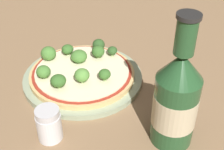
# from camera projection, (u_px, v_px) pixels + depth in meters

# --- Properties ---
(ground_plane) EXTENTS (3.00, 3.00, 0.00)m
(ground_plane) POSITION_uv_depth(u_px,v_px,m) (89.00, 75.00, 0.70)
(ground_plane) COLOR #846647
(plate) EXTENTS (0.26, 0.26, 0.01)m
(plate) POSITION_uv_depth(u_px,v_px,m) (83.00, 77.00, 0.68)
(plate) COLOR #93A384
(plate) RESTS_ON ground_plane
(pizza) EXTENTS (0.22, 0.22, 0.01)m
(pizza) POSITION_uv_depth(u_px,v_px,m) (81.00, 72.00, 0.67)
(pizza) COLOR tan
(pizza) RESTS_ON plate
(broccoli_floret_0) EXTENTS (0.03, 0.03, 0.03)m
(broccoli_floret_0) POSITION_uv_depth(u_px,v_px,m) (99.00, 45.00, 0.72)
(broccoli_floret_0) COLOR #89A866
(broccoli_floret_0) RESTS_ON pizza
(broccoli_floret_1) EXTENTS (0.03, 0.03, 0.03)m
(broccoli_floret_1) POSITION_uv_depth(u_px,v_px,m) (68.00, 49.00, 0.71)
(broccoli_floret_1) COLOR #89A866
(broccoli_floret_1) RESTS_ON pizza
(broccoli_floret_2) EXTENTS (0.03, 0.03, 0.03)m
(broccoli_floret_2) POSITION_uv_depth(u_px,v_px,m) (48.00, 53.00, 0.69)
(broccoli_floret_2) COLOR #89A866
(broccoli_floret_2) RESTS_ON pizza
(broccoli_floret_3) EXTENTS (0.03, 0.03, 0.03)m
(broccoli_floret_3) POSITION_uv_depth(u_px,v_px,m) (60.00, 81.00, 0.60)
(broccoli_floret_3) COLOR #89A866
(broccoli_floret_3) RESTS_ON pizza
(broccoli_floret_4) EXTENTS (0.03, 0.03, 0.03)m
(broccoli_floret_4) POSITION_uv_depth(u_px,v_px,m) (82.00, 75.00, 0.62)
(broccoli_floret_4) COLOR #89A866
(broccoli_floret_4) RESTS_ON pizza
(broccoli_floret_5) EXTENTS (0.03, 0.03, 0.03)m
(broccoli_floret_5) POSITION_uv_depth(u_px,v_px,m) (97.00, 51.00, 0.70)
(broccoli_floret_5) COLOR #89A866
(broccoli_floret_5) RESTS_ON pizza
(broccoli_floret_6) EXTENTS (0.02, 0.02, 0.03)m
(broccoli_floret_6) POSITION_uv_depth(u_px,v_px,m) (105.00, 74.00, 0.63)
(broccoli_floret_6) COLOR #89A866
(broccoli_floret_6) RESTS_ON pizza
(broccoli_floret_7) EXTENTS (0.02, 0.02, 0.02)m
(broccoli_floret_7) POSITION_uv_depth(u_px,v_px,m) (112.00, 51.00, 0.70)
(broccoli_floret_7) COLOR #89A866
(broccoli_floret_7) RESTS_ON pizza
(broccoli_floret_8) EXTENTS (0.03, 0.03, 0.03)m
(broccoli_floret_8) POSITION_uv_depth(u_px,v_px,m) (43.00, 72.00, 0.63)
(broccoli_floret_8) COLOR #89A866
(broccoli_floret_8) RESTS_ON pizza
(broccoli_floret_9) EXTENTS (0.04, 0.04, 0.03)m
(broccoli_floret_9) POSITION_uv_depth(u_px,v_px,m) (78.00, 57.00, 0.68)
(broccoli_floret_9) COLOR #89A866
(broccoli_floret_9) RESTS_ON pizza
(beer_bottle) EXTENTS (0.07, 0.07, 0.23)m
(beer_bottle) POSITION_uv_depth(u_px,v_px,m) (176.00, 99.00, 0.49)
(beer_bottle) COLOR #234C28
(beer_bottle) RESTS_ON ground_plane
(pepper_shaker) EXTENTS (0.04, 0.04, 0.06)m
(pepper_shaker) POSITION_uv_depth(u_px,v_px,m) (49.00, 124.00, 0.53)
(pepper_shaker) COLOR silver
(pepper_shaker) RESTS_ON ground_plane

